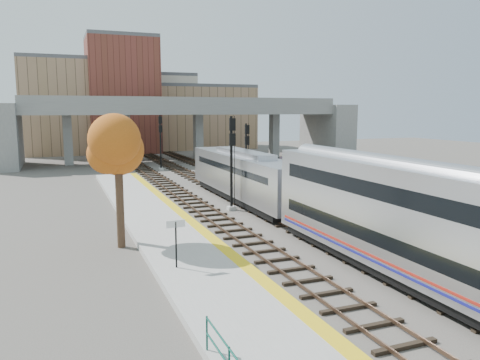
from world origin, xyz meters
name	(u,v)px	position (x,y,z in m)	size (l,w,h in m)	color
ground	(295,235)	(0.00, 0.00, 0.00)	(160.00, 160.00, 0.00)	#47423D
platform	(180,245)	(-7.25, 0.00, 0.17)	(4.50, 60.00, 0.35)	#9E9E99
yellow_strip	(212,238)	(-5.35, 0.00, 0.35)	(0.70, 60.00, 0.01)	yellow
tracks	(237,198)	(0.93, 12.50, 0.08)	(10.70, 95.00, 0.25)	black
overpass	(185,122)	(4.92, 45.00, 5.81)	(54.00, 12.00, 9.50)	slate
buildings_far	(137,109)	(1.26, 66.57, 7.88)	(43.00, 21.00, 20.60)	#977457
parking_lot	(289,170)	(14.00, 28.00, 0.02)	(14.00, 18.00, 0.04)	black
locomotive	(244,175)	(1.00, 10.97, 2.28)	(3.02, 19.05, 4.10)	#A8AAB2
coach	(460,237)	(1.00, -11.64, 2.80)	(3.03, 25.00, 5.00)	#A8AAB2
signal_mast_near	(232,164)	(-1.10, 8.22, 3.61)	(0.60, 0.64, 7.22)	#9E9E99
signal_mast_mid	(246,160)	(3.00, 15.36, 3.07)	(0.60, 0.64, 6.43)	#9E9E99
signal_mast_far	(161,143)	(-1.10, 34.35, 3.47)	(0.60, 0.64, 7.00)	#9E9E99
station_sign	(176,234)	(-8.46, -4.18, 1.98)	(0.90, 0.08, 2.27)	black
tree	(118,154)	(-10.30, 1.31, 5.28)	(3.60, 3.60, 7.12)	#382619
car_a	(272,170)	(10.30, 25.26, 0.58)	(1.28, 3.19, 1.09)	#99999E
car_b	(276,167)	(12.04, 27.82, 0.57)	(1.13, 3.24, 1.07)	#99999E
car_c	(292,163)	(15.41, 29.70, 0.70)	(1.85, 4.55, 1.32)	#99999E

